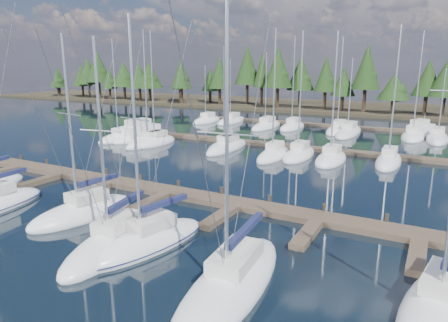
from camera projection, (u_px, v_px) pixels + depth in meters
The scene contains 13 objects.
ground at pixel (238, 163), 42.28m from camera, with size 260.00×260.00×0.00m, color black.
far_shore at pixel (351, 108), 93.58m from camera, with size 220.00×30.00×0.60m, color #322B1C.
main_dock at pixel (167, 194), 31.40m from camera, with size 44.00×6.13×0.90m.
back_docks at pixel (297, 134), 59.00m from camera, with size 50.00×21.80×0.40m.
front_sailboat_2 at pixel (84, 212), 27.38m from camera, with size 4.33×8.26×12.80m.
front_sailboat_3 at pixel (114, 242), 22.70m from camera, with size 4.22×9.10×12.30m.
front_sailboat_4 at pixel (147, 242), 22.76m from camera, with size 4.58×8.88×13.37m.
front_sailboat_5 at pixel (231, 283), 18.48m from camera, with size 3.77×10.49×13.37m.
front_sailboat_6 at pixel (441, 306), 16.62m from camera, with size 4.22×8.74×16.66m.
back_sailboat_rows at pixel (288, 138), 55.10m from camera, with size 45.27×32.09×15.28m.
motor_yacht_left at pixel (141, 136), 55.36m from camera, with size 4.75×9.84×4.72m.
motor_yacht_right at pixel (420, 133), 57.96m from camera, with size 5.79×8.46×4.03m.
tree_line at pixel (340, 76), 83.91m from camera, with size 184.06×11.92×14.18m.
Camera 1 is at (18.14, -6.86, 10.11)m, focal length 32.00 mm.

